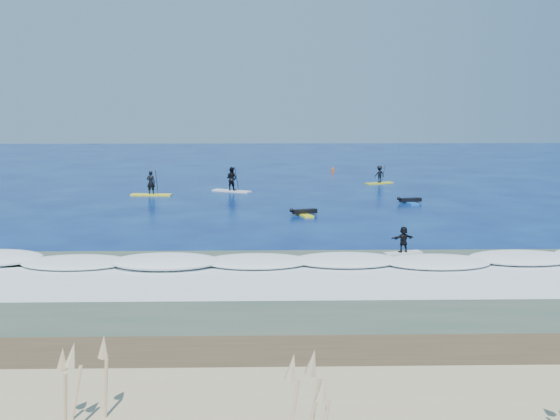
{
  "coord_description": "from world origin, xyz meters",
  "views": [
    {
      "loc": [
        -2.51,
        -37.12,
        6.98
      ],
      "look_at": [
        -1.72,
        0.88,
        0.6
      ],
      "focal_mm": 40.0,
      "sensor_mm": 36.0,
      "label": 1
    }
  ],
  "objects_px": {
    "sup_paddler_left": "(151,187)",
    "prone_paddler_near": "(303,212)",
    "sup_paddler_right": "(379,176)",
    "prone_paddler_far": "(409,201)",
    "wave_surfer": "(403,241)",
    "sup_paddler_center": "(232,181)",
    "marker_buoy": "(333,170)"
  },
  "relations": [
    {
      "from": "sup_paddler_left",
      "to": "prone_paddler_near",
      "type": "distance_m",
      "value": 14.7
    },
    {
      "from": "sup_paddler_left",
      "to": "sup_paddler_right",
      "type": "xyz_separation_m",
      "value": [
        19.29,
        7.04,
        0.03
      ]
    },
    {
      "from": "sup_paddler_left",
      "to": "sup_paddler_right",
      "type": "height_order",
      "value": "sup_paddler_left"
    },
    {
      "from": "sup_paddler_left",
      "to": "prone_paddler_far",
      "type": "height_order",
      "value": "sup_paddler_left"
    },
    {
      "from": "sup_paddler_right",
      "to": "wave_surfer",
      "type": "distance_m",
      "value": 27.98
    },
    {
      "from": "wave_surfer",
      "to": "sup_paddler_left",
      "type": "bearing_deg",
      "value": 110.27
    },
    {
      "from": "prone_paddler_near",
      "to": "sup_paddler_center",
      "type": "bearing_deg",
      "value": 7.38
    },
    {
      "from": "sup_paddler_right",
      "to": "prone_paddler_near",
      "type": "xyz_separation_m",
      "value": [
        -7.83,
        -16.23,
        -0.56
      ]
    },
    {
      "from": "sup_paddler_left",
      "to": "prone_paddler_far",
      "type": "distance_m",
      "value": 19.92
    },
    {
      "from": "marker_buoy",
      "to": "prone_paddler_near",
      "type": "bearing_deg",
      "value": -100.24
    },
    {
      "from": "prone_paddler_near",
      "to": "sup_paddler_right",
      "type": "bearing_deg",
      "value": -43.38
    },
    {
      "from": "wave_surfer",
      "to": "marker_buoy",
      "type": "xyz_separation_m",
      "value": [
        0.57,
        36.73,
        -0.46
      ]
    },
    {
      "from": "sup_paddler_right",
      "to": "wave_surfer",
      "type": "xyz_separation_m",
      "value": [
        -3.84,
        -27.71,
        0.03
      ]
    },
    {
      "from": "sup_paddler_center",
      "to": "prone_paddler_far",
      "type": "height_order",
      "value": "sup_paddler_center"
    },
    {
      "from": "sup_paddler_center",
      "to": "prone_paddler_near",
      "type": "xyz_separation_m",
      "value": [
        5.25,
        -11.25,
        -0.71
      ]
    },
    {
      "from": "sup_paddler_right",
      "to": "prone_paddler_near",
      "type": "distance_m",
      "value": 18.03
    },
    {
      "from": "prone_paddler_near",
      "to": "prone_paddler_far",
      "type": "xyz_separation_m",
      "value": [
        7.98,
        4.86,
        -0.0
      ]
    },
    {
      "from": "sup_paddler_left",
      "to": "marker_buoy",
      "type": "relative_size",
      "value": 4.76
    },
    {
      "from": "sup_paddler_left",
      "to": "prone_paddler_near",
      "type": "bearing_deg",
      "value": -33.91
    },
    {
      "from": "prone_paddler_near",
      "to": "marker_buoy",
      "type": "xyz_separation_m",
      "value": [
        4.56,
        25.25,
        0.13
      ]
    },
    {
      "from": "sup_paddler_center",
      "to": "prone_paddler_near",
      "type": "relative_size",
      "value": 1.39
    },
    {
      "from": "sup_paddler_right",
      "to": "prone_paddler_far",
      "type": "relative_size",
      "value": 1.13
    },
    {
      "from": "sup_paddler_left",
      "to": "sup_paddler_center",
      "type": "distance_m",
      "value": 6.55
    },
    {
      "from": "prone_paddler_near",
      "to": "wave_surfer",
      "type": "height_order",
      "value": "wave_surfer"
    },
    {
      "from": "sup_paddler_center",
      "to": "wave_surfer",
      "type": "bearing_deg",
      "value": -41.04
    },
    {
      "from": "wave_surfer",
      "to": "prone_paddler_far",
      "type": "bearing_deg",
      "value": 59.78
    },
    {
      "from": "sup_paddler_right",
      "to": "marker_buoy",
      "type": "relative_size",
      "value": 3.97
    },
    {
      "from": "sup_paddler_center",
      "to": "sup_paddler_right",
      "type": "height_order",
      "value": "sup_paddler_center"
    },
    {
      "from": "sup_paddler_left",
      "to": "sup_paddler_right",
      "type": "bearing_deg",
      "value": 24.85
    },
    {
      "from": "sup_paddler_center",
      "to": "wave_surfer",
      "type": "relative_size",
      "value": 1.79
    },
    {
      "from": "marker_buoy",
      "to": "sup_paddler_left",
      "type": "bearing_deg",
      "value": -134.94
    },
    {
      "from": "prone_paddler_near",
      "to": "wave_surfer",
      "type": "distance_m",
      "value": 12.17
    }
  ]
}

